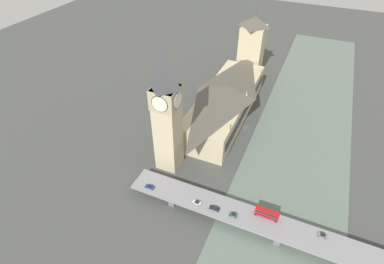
{
  "coord_description": "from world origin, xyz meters",
  "views": [
    {
      "loc": [
        -29.38,
        155.49,
        122.33
      ],
      "look_at": [
        22.79,
        36.27,
        16.24
      ],
      "focal_mm": 28.0,
      "sensor_mm": 36.0,
      "label": 1
    }
  ],
  "objects_px": {
    "victoria_tower": "(251,48)",
    "double_decker_bus_lead": "(267,213)",
    "car_southbound_mid": "(150,187)",
    "car_southbound_extra": "(197,203)",
    "clock_tower": "(167,111)",
    "car_southbound_lead": "(322,235)",
    "car_northbound_mid": "(215,208)",
    "car_northbound_lead": "(233,215)",
    "road_bridge": "(280,229)",
    "parliament_hall": "(226,101)"
  },
  "relations": [
    {
      "from": "clock_tower",
      "to": "car_southbound_mid",
      "type": "xyz_separation_m",
      "value": [
        -1.08,
        24.12,
        -30.36
      ]
    },
    {
      "from": "parliament_hall",
      "to": "car_northbound_mid",
      "type": "xyz_separation_m",
      "value": [
        -22.08,
        80.54,
        -5.34
      ]
    },
    {
      "from": "car_southbound_mid",
      "to": "parliament_hall",
      "type": "bearing_deg",
      "value": -98.57
    },
    {
      "from": "double_decker_bus_lead",
      "to": "car_southbound_mid",
      "type": "relative_size",
      "value": 2.36
    },
    {
      "from": "car_southbound_lead",
      "to": "double_decker_bus_lead",
      "type": "bearing_deg",
      "value": -0.15
    },
    {
      "from": "double_decker_bus_lead",
      "to": "car_northbound_lead",
      "type": "relative_size",
      "value": 2.9
    },
    {
      "from": "victoria_tower",
      "to": "car_southbound_extra",
      "type": "height_order",
      "value": "victoria_tower"
    },
    {
      "from": "car_southbound_lead",
      "to": "car_northbound_lead",
      "type": "bearing_deg",
      "value": 8.14
    },
    {
      "from": "road_bridge",
      "to": "double_decker_bus_lead",
      "type": "bearing_deg",
      "value": -22.76
    },
    {
      "from": "clock_tower",
      "to": "double_decker_bus_lead",
      "type": "bearing_deg",
      "value": 163.19
    },
    {
      "from": "road_bridge",
      "to": "car_northbound_lead",
      "type": "bearing_deg",
      "value": 6.87
    },
    {
      "from": "road_bridge",
      "to": "double_decker_bus_lead",
      "type": "relative_size",
      "value": 13.39
    },
    {
      "from": "road_bridge",
      "to": "car_southbound_extra",
      "type": "xyz_separation_m",
      "value": [
        39.17,
        2.83,
        1.71
      ]
    },
    {
      "from": "road_bridge",
      "to": "car_southbound_mid",
      "type": "bearing_deg",
      "value": 3.03
    },
    {
      "from": "road_bridge",
      "to": "car_northbound_lead",
      "type": "xyz_separation_m",
      "value": [
        21.17,
        2.55,
        1.78
      ]
    },
    {
      "from": "parliament_hall",
      "to": "road_bridge",
      "type": "xyz_separation_m",
      "value": [
        -52.37,
        78.02,
        -7.11
      ]
    },
    {
      "from": "double_decker_bus_lead",
      "to": "car_northbound_lead",
      "type": "height_order",
      "value": "double_decker_bus_lead"
    },
    {
      "from": "road_bridge",
      "to": "car_southbound_lead",
      "type": "bearing_deg",
      "value": -170.31
    },
    {
      "from": "clock_tower",
      "to": "car_northbound_lead",
      "type": "xyz_separation_m",
      "value": [
        -44.54,
        23.25,
        -30.32
      ]
    },
    {
      "from": "clock_tower",
      "to": "car_southbound_lead",
      "type": "height_order",
      "value": "clock_tower"
    },
    {
      "from": "victoria_tower",
      "to": "car_northbound_mid",
      "type": "relative_size",
      "value": 11.27
    },
    {
      "from": "car_southbound_extra",
      "to": "parliament_hall",
      "type": "bearing_deg",
      "value": -80.73
    },
    {
      "from": "parliament_hall",
      "to": "car_southbound_extra",
      "type": "height_order",
      "value": "parliament_hall"
    },
    {
      "from": "car_southbound_mid",
      "to": "car_southbound_extra",
      "type": "height_order",
      "value": "car_southbound_mid"
    },
    {
      "from": "road_bridge",
      "to": "car_northbound_lead",
      "type": "height_order",
      "value": "car_northbound_lead"
    },
    {
      "from": "car_southbound_lead",
      "to": "car_southbound_mid",
      "type": "xyz_separation_m",
      "value": [
        81.89,
        6.37,
        0.01
      ]
    },
    {
      "from": "car_southbound_extra",
      "to": "double_decker_bus_lead",
      "type": "bearing_deg",
      "value": -169.65
    },
    {
      "from": "parliament_hall",
      "to": "car_southbound_mid",
      "type": "bearing_deg",
      "value": 81.43
    },
    {
      "from": "car_northbound_lead",
      "to": "double_decker_bus_lead",
      "type": "bearing_deg",
      "value": -158.32
    },
    {
      "from": "parliament_hall",
      "to": "car_northbound_lead",
      "type": "bearing_deg",
      "value": 111.17
    },
    {
      "from": "car_southbound_mid",
      "to": "car_northbound_lead",
      "type": "bearing_deg",
      "value": -178.85
    },
    {
      "from": "car_northbound_lead",
      "to": "parliament_hall",
      "type": "bearing_deg",
      "value": -68.83
    },
    {
      "from": "car_northbound_mid",
      "to": "car_southbound_extra",
      "type": "xyz_separation_m",
      "value": [
        8.88,
        0.31,
        -0.06
      ]
    },
    {
      "from": "car_southbound_mid",
      "to": "car_southbound_lead",
      "type": "bearing_deg",
      "value": -175.55
    },
    {
      "from": "double_decker_bus_lead",
      "to": "car_southbound_lead",
      "type": "distance_m",
      "value": 24.51
    },
    {
      "from": "victoria_tower",
      "to": "road_bridge",
      "type": "distance_m",
      "value": 149.23
    },
    {
      "from": "double_decker_bus_lead",
      "to": "car_southbound_extra",
      "type": "bearing_deg",
      "value": 10.35
    },
    {
      "from": "clock_tower",
      "to": "road_bridge",
      "type": "distance_m",
      "value": 76.0
    },
    {
      "from": "victoria_tower",
      "to": "road_bridge",
      "type": "bearing_deg",
      "value": 110.77
    },
    {
      "from": "car_southbound_lead",
      "to": "car_southbound_extra",
      "type": "xyz_separation_m",
      "value": [
        56.42,
        5.78,
        -0.01
      ]
    },
    {
      "from": "car_northbound_mid",
      "to": "car_southbound_extra",
      "type": "relative_size",
      "value": 1.19
    },
    {
      "from": "victoria_tower",
      "to": "clock_tower",
      "type": "bearing_deg",
      "value": 83.55
    },
    {
      "from": "victoria_tower",
      "to": "double_decker_bus_lead",
      "type": "distance_m",
      "value": 143.56
    },
    {
      "from": "car_northbound_mid",
      "to": "car_southbound_extra",
      "type": "distance_m",
      "value": 8.88
    },
    {
      "from": "parliament_hall",
      "to": "car_southbound_lead",
      "type": "height_order",
      "value": "parliament_hall"
    },
    {
      "from": "clock_tower",
      "to": "car_southbound_lead",
      "type": "distance_m",
      "value": 90.12
    },
    {
      "from": "road_bridge",
      "to": "car_southbound_lead",
      "type": "distance_m",
      "value": 17.59
    },
    {
      "from": "car_northbound_mid",
      "to": "car_southbound_mid",
      "type": "relative_size",
      "value": 1.02
    },
    {
      "from": "parliament_hall",
      "to": "double_decker_bus_lead",
      "type": "distance_m",
      "value": 87.64
    },
    {
      "from": "victoria_tower",
      "to": "car_northbound_lead",
      "type": "height_order",
      "value": "victoria_tower"
    }
  ]
}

